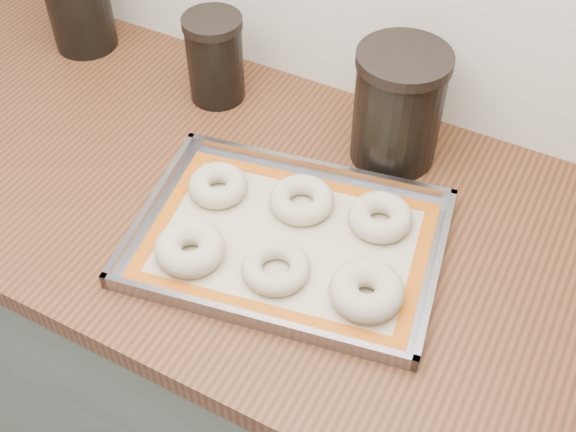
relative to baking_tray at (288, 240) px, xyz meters
The scene contains 12 objects.
cabinet 0.52m from the baking_tray, 163.23° to the left, with size 3.00×0.65×0.86m, color slate.
countertop 0.21m from the baking_tray, 163.23° to the left, with size 3.06×0.68×0.04m, color brown.
baking_tray is the anchor object (origin of this frame).
baking_mat 0.00m from the baking_tray, 82.87° to the left, with size 0.47×0.36×0.00m.
bagel_front_left 0.15m from the baking_tray, 139.71° to the right, with size 0.10×0.10×0.04m, color beige.
bagel_front_mid 0.07m from the baking_tray, 77.28° to the right, with size 0.10×0.10×0.03m, color beige.
bagel_front_right 0.16m from the baking_tray, 17.09° to the right, with size 0.11×0.11×0.04m, color beige.
bagel_back_left 0.15m from the baking_tray, 165.48° to the left, with size 0.10×0.10×0.03m, color beige.
bagel_back_mid 0.08m from the baking_tray, 101.21° to the left, with size 0.10×0.10×0.03m, color beige.
bagel_back_right 0.15m from the baking_tray, 41.22° to the left, with size 0.10×0.10×0.03m, color beige.
canister_mid 0.40m from the baking_tray, 137.62° to the left, with size 0.11×0.11×0.16m.
canister_right 0.29m from the baking_tray, 76.58° to the left, with size 0.15×0.15×0.20m.
Camera 1 is at (0.54, 0.97, 1.73)m, focal length 45.00 mm.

